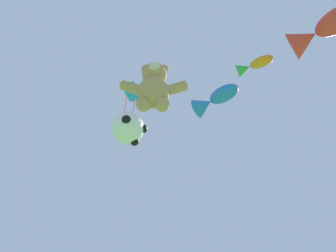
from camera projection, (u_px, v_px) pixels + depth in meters
The scene contains 6 objects.
teddy_bear_kite at pixel (154, 86), 8.86m from camera, with size 2.30×1.02×2.34m.
soccer_ball_kite at pixel (128, 129), 7.83m from camera, with size 1.07×1.06×0.98m.
fish_kite_cobalt at pixel (214, 100), 11.16m from camera, with size 2.07×1.88×0.90m.
fish_kite_tangerine at pixel (253, 65), 10.70m from camera, with size 1.53×1.15×0.58m.
fish_kite_crimson at pixel (320, 31), 9.08m from camera, with size 2.43×2.26×1.10m.
diamond_kite at pixel (131, 94), 11.05m from camera, with size 0.99×0.93×3.03m.
Camera 1 is at (0.83, -2.00, 1.49)m, focal length 28.00 mm.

